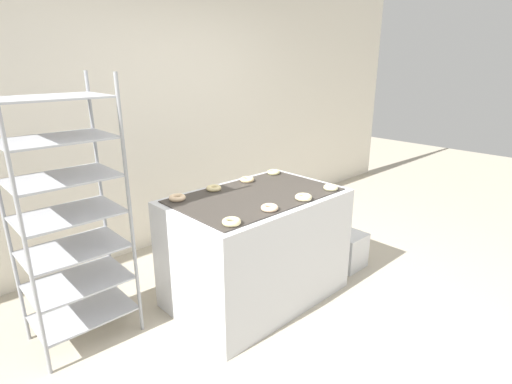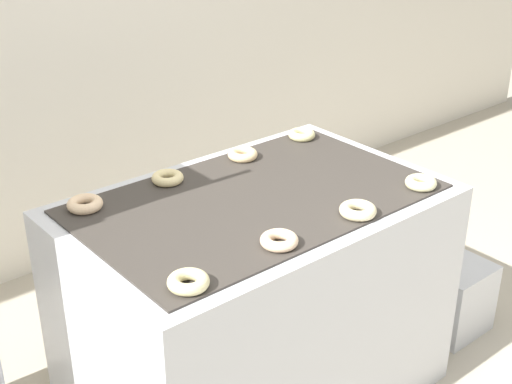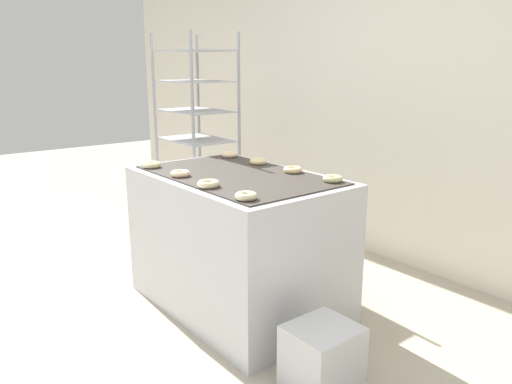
% 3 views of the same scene
% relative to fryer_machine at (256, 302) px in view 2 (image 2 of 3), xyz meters
% --- Properties ---
extents(fryer_machine, '(1.33, 0.85, 0.87)m').
position_rel_fryer_machine_xyz_m(fryer_machine, '(0.00, 0.00, 0.00)').
color(fryer_machine, silver).
rests_on(fryer_machine, ground_plane).
extents(glaze_bin, '(0.29, 0.32, 0.33)m').
position_rel_fryer_machine_xyz_m(glaze_bin, '(0.95, -0.20, -0.27)').
color(glaze_bin, silver).
rests_on(glaze_bin, ground_plane).
extents(donut_near_left, '(0.12, 0.12, 0.04)m').
position_rel_fryer_machine_xyz_m(donut_near_left, '(-0.50, -0.31, 0.45)').
color(donut_near_left, beige).
rests_on(donut_near_left, fryer_machine).
extents(donut_near_midleft, '(0.12, 0.12, 0.03)m').
position_rel_fryer_machine_xyz_m(donut_near_midleft, '(-0.16, -0.30, 0.45)').
color(donut_near_midleft, beige).
rests_on(donut_near_midleft, fryer_machine).
extents(donut_near_midright, '(0.12, 0.12, 0.04)m').
position_rel_fryer_machine_xyz_m(donut_near_midright, '(0.17, -0.32, 0.45)').
color(donut_near_midright, beige).
rests_on(donut_near_midright, fryer_machine).
extents(donut_near_right, '(0.11, 0.11, 0.04)m').
position_rel_fryer_machine_xyz_m(donut_near_right, '(0.50, -0.31, 0.45)').
color(donut_near_right, beige).
rests_on(donut_near_right, fryer_machine).
extents(donut_far_left, '(0.12, 0.12, 0.04)m').
position_rel_fryer_machine_xyz_m(donut_far_left, '(-0.50, 0.30, 0.45)').
color(donut_far_left, beige).
rests_on(donut_far_left, fryer_machine).
extents(donut_far_midleft, '(0.12, 0.12, 0.03)m').
position_rel_fryer_machine_xyz_m(donut_far_midleft, '(-0.17, 0.30, 0.45)').
color(donut_far_midleft, beige).
rests_on(donut_far_midleft, fryer_machine).
extents(donut_far_midright, '(0.12, 0.12, 0.04)m').
position_rel_fryer_machine_xyz_m(donut_far_midright, '(0.18, 0.30, 0.45)').
color(donut_far_midright, beige).
rests_on(donut_far_midright, fryer_machine).
extents(donut_far_right, '(0.11, 0.11, 0.03)m').
position_rel_fryer_machine_xyz_m(donut_far_right, '(0.50, 0.31, 0.45)').
color(donut_far_right, beige).
rests_on(donut_far_right, fryer_machine).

